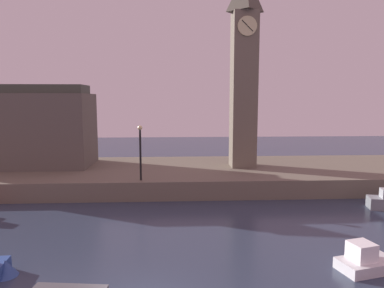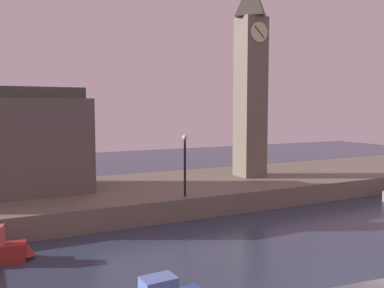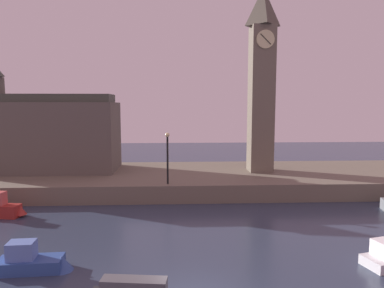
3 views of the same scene
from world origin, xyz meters
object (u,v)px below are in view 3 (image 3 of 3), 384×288
Objects in this scene: parliament_hall at (44,133)px; boat_dinghy_red at (2,208)px; streetlamp at (168,152)px; clock_tower at (262,78)px; boat_tour_blue at (36,261)px.

parliament_hall is 4.05× the size of boat_dinghy_red.
parliament_hall is at bearing 151.84° from streetlamp.
clock_tower is at bearing 22.82° from boat_dinghy_red.
clock_tower is 22.00m from parliament_hall.
streetlamp is at bearing 16.29° from boat_dinghy_red.
clock_tower is 12.27m from streetlamp.
parliament_hall is 14.03m from streetlamp.
streetlamp is (-9.00, -5.31, -6.44)m from clock_tower.
boat_tour_blue is (-15.15, -17.26, -10.09)m from clock_tower.
clock_tower is 1.32× the size of parliament_hall.
parliament_hall is 11.08m from boat_dinghy_red.
clock_tower is 4.10× the size of streetlamp.
streetlamp reaches higher than boat_dinghy_red.
boat_tour_blue is 10.22m from boat_dinghy_red.
streetlamp is 12.79m from boat_dinghy_red.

